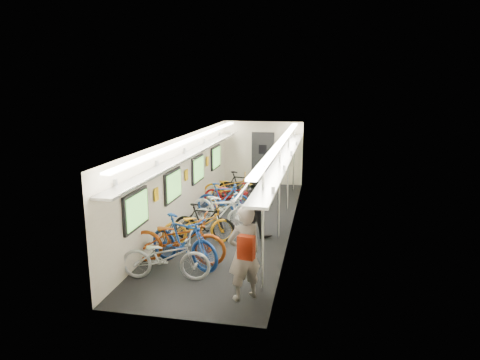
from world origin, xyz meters
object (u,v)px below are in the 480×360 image
at_px(bicycle_1, 183,241).
at_px(passenger_near, 244,253).
at_px(bicycle_0, 166,257).
at_px(passenger_mid, 259,203).
at_px(backpack, 246,247).

relative_size(bicycle_1, passenger_near, 1.06).
height_order(bicycle_0, passenger_mid, passenger_mid).
height_order(bicycle_0, passenger_near, passenger_near).
bearing_deg(backpack, passenger_mid, 105.83).
relative_size(bicycle_0, passenger_near, 1.02).
bearing_deg(passenger_near, backpack, 65.15).
relative_size(bicycle_0, backpack, 4.67).
bearing_deg(bicycle_0, backpack, -129.95).
relative_size(passenger_mid, backpack, 4.46).
height_order(passenger_near, passenger_mid, passenger_near).
xyz_separation_m(bicycle_0, passenger_mid, (1.41, 2.89, 0.38)).
height_order(bicycle_1, passenger_mid, passenger_mid).
bearing_deg(bicycle_1, passenger_mid, -5.49).
relative_size(passenger_near, backpack, 4.58).
xyz_separation_m(bicycle_1, passenger_near, (1.51, -1.13, 0.31)).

